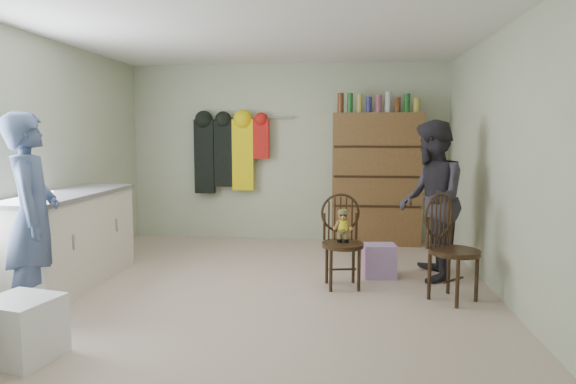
# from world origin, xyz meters

# --- Properties ---
(ground_plane) EXTENTS (5.00, 5.00, 0.00)m
(ground_plane) POSITION_xyz_m (0.00, 0.00, 0.00)
(ground_plane) COLOR beige
(ground_plane) RESTS_ON ground
(room_walls) EXTENTS (5.00, 5.00, 5.00)m
(room_walls) POSITION_xyz_m (0.00, 0.53, 1.58)
(room_walls) COLOR beige
(room_walls) RESTS_ON ground
(counter) EXTENTS (0.64, 1.86, 0.94)m
(counter) POSITION_xyz_m (-1.95, 0.00, 0.47)
(counter) COLOR silver
(counter) RESTS_ON ground
(plastic_tub) EXTENTS (0.53, 0.51, 0.42)m
(plastic_tub) POSITION_xyz_m (-1.37, -1.67, 0.21)
(plastic_tub) COLOR white
(plastic_tub) RESTS_ON ground
(chair_front) EXTENTS (0.47, 0.47, 0.92)m
(chair_front) POSITION_xyz_m (0.79, 0.25, 0.52)
(chair_front) COLOR #372313
(chair_front) RESTS_ON ground
(chair_far) EXTENTS (0.61, 0.61, 0.98)m
(chair_far) POSITION_xyz_m (1.76, -0.06, 0.53)
(chair_far) COLOR #372313
(chair_far) RESTS_ON ground
(striped_bag) EXTENTS (0.36, 0.29, 0.35)m
(striped_bag) POSITION_xyz_m (1.19, 0.62, 0.18)
(striped_bag) COLOR pink
(striped_bag) RESTS_ON ground
(person_left) EXTENTS (0.62, 0.73, 1.70)m
(person_left) POSITION_xyz_m (-1.72, -0.91, 0.85)
(person_left) COLOR #475983
(person_left) RESTS_ON ground
(person_right) EXTENTS (0.68, 0.85, 1.67)m
(person_right) POSITION_xyz_m (1.70, 0.62, 0.83)
(person_right) COLOR #2D2B33
(person_right) RESTS_ON ground
(dresser) EXTENTS (1.20, 0.39, 2.07)m
(dresser) POSITION_xyz_m (1.25, 2.30, 0.92)
(dresser) COLOR brown
(dresser) RESTS_ON ground
(coat_rack) EXTENTS (1.42, 0.12, 1.09)m
(coat_rack) POSITION_xyz_m (-0.83, 2.38, 1.25)
(coat_rack) COLOR #99999E
(coat_rack) RESTS_ON ground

